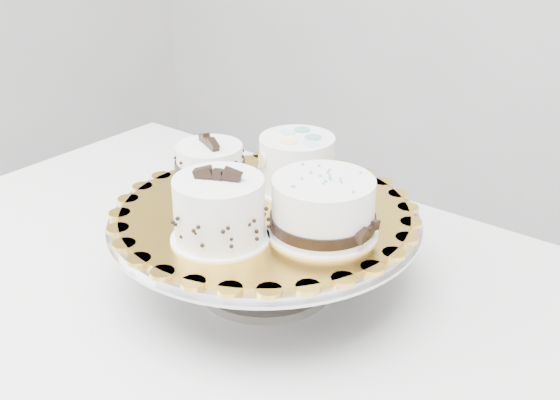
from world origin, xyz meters
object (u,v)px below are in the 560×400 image
Objects in this scene: cake_board at (265,211)px; cake_ribbon at (324,209)px; cake_swirl at (219,211)px; cake_dots at (297,162)px; cake_banded at (210,170)px; cake_stand at (265,236)px; table at (230,330)px.

cake_board is 0.10m from cake_ribbon.
cake_swirl is 0.12m from cake_ribbon.
cake_board is 3.02× the size of cake_dots.
cake_banded is 0.97× the size of cake_dots.
cake_stand is 0.12m from cake_swirl.
table is at bearing 102.39° from cake_swirl.
cake_banded is 0.19m from cake_ribbon.
cake_dots reaches higher than cake_stand.
cake_stand is 3.28× the size of cake_dots.
table is 2.83× the size of cake_stand.
cake_banded is 0.12m from cake_dots.
cake_banded is (-0.09, 0.00, 0.07)m from cake_stand.
cake_dots is (0.09, 0.08, 0.01)m from cake_banded.
cake_ribbon is (0.09, 0.08, -0.00)m from cake_swirl.
table is 0.21m from cake_board.
cake_banded reaches higher than cake_stand.
table is 0.26m from cake_dots.
cake_dots is at bearing 64.98° from table.
cake_stand is 0.12m from cake_ribbon.
cake_dots is (-0.00, 0.08, 0.04)m from cake_board.
cake_dots is 0.13m from cake_ribbon.
cake_swirl reaches higher than cake_dots.
cake_banded is 0.84× the size of cake_ribbon.
cake_ribbon is (0.10, -0.01, 0.04)m from cake_board.
cake_stand is 0.04m from cake_board.
table is 0.28m from cake_ribbon.
cake_board is 0.10m from cake_banded.
cake_banded is (-0.04, 0.02, 0.23)m from table.
cake_stand is 1.09× the size of cake_board.
cake_ribbon is at bearing -34.16° from cake_dots.
cake_ribbon is at bearing -5.29° from cake_stand.
cake_banded is (-0.10, 0.10, -0.01)m from cake_swirl.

